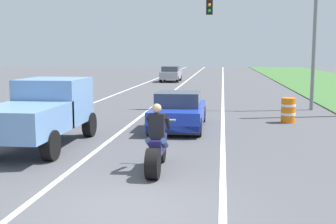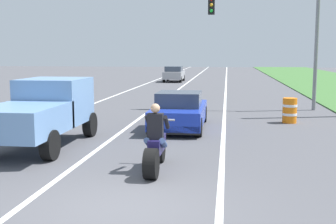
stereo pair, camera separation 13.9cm
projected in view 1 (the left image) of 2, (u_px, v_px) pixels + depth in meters
name	position (u px, v px, depth m)	size (l,w,h in m)	color
ground_plane	(123.00, 207.00, 7.92)	(160.00, 160.00, 0.00)	#4C4C51
lane_stripe_left_solid	(111.00, 96.00, 28.24)	(0.14, 120.00, 0.01)	white
lane_stripe_right_solid	(223.00, 98.00, 27.36)	(0.14, 120.00, 0.01)	white
lane_stripe_centre_dashed	(166.00, 97.00, 27.80)	(0.14, 120.00, 0.01)	white
motorcycle_with_rider	(157.00, 147.00, 10.20)	(0.70, 2.21, 1.62)	black
sports_car_blue	(179.00, 112.00, 16.12)	(1.84, 4.30, 1.37)	#1E38B2
pickup_truck_left_lane_light_blue	(43.00, 110.00, 12.91)	(2.02, 4.80, 1.98)	#6B93C6
traffic_light_mast_near	(277.00, 26.00, 21.13)	(5.55, 0.34, 6.00)	gray
construction_barrel_nearest	(288.00, 110.00, 17.47)	(0.58, 0.58, 1.00)	orange
distant_car_far_ahead	(171.00, 74.00, 42.48)	(1.80, 4.00, 1.50)	#99999E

